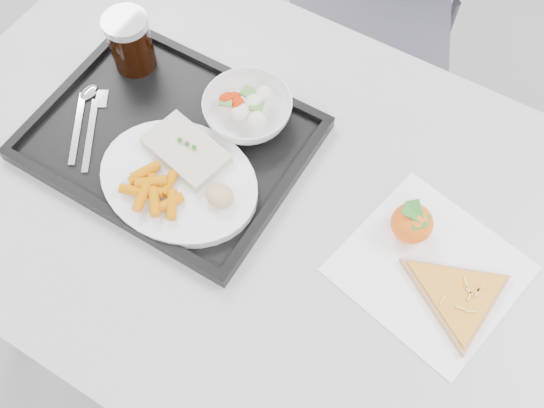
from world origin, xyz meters
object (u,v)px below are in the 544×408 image
Objects in this scene: dinner_plate at (179,181)px; pizza_slice at (457,296)px; salad_bowl at (248,110)px; tangerine at (412,223)px; cola_glass at (130,41)px; table at (257,210)px; tray at (170,140)px.

pizza_slice is (0.46, 0.06, -0.01)m from dinner_plate.
tangerine is at bearing -8.53° from salad_bowl.
cola_glass is at bearing -179.99° from salad_bowl.
cola_glass is at bearing 161.31° from table.
tray reaches higher than pizza_slice.
salad_bowl is at bearing 127.11° from table.
tray is at bearing -34.81° from cola_glass.
dinner_plate is 3.24× the size of tangerine.
tray is at bearing -132.04° from salad_bowl.
table is 7.89× the size of salad_bowl.
salad_bowl is 1.82× the size of tangerine.
table is 2.67× the size of tray.
salad_bowl reaches higher than pizza_slice.
pizza_slice is at bearing 7.04° from dinner_plate.
cola_glass reaches higher than pizza_slice.
table is 0.15m from dinner_plate.
tray is 0.19m from cola_glass.
table is 0.19m from tray.
cola_glass reaches higher than tray.
tray is 4.17× the size of cola_glass.
tray is (-0.18, 0.01, 0.08)m from table.
tray is 0.14m from salad_bowl.
dinner_plate is 1.78× the size of salad_bowl.
pizza_slice is (0.68, -0.11, -0.06)m from cola_glass.
pizza_slice is at bearing -0.89° from tray.
tray is 2.96× the size of salad_bowl.
tray is 1.67× the size of dinner_plate.
table is at bearing -166.24° from tangerine.
dinner_plate is at bearing -161.45° from tangerine.
cola_glass is at bearing 170.69° from pizza_slice.
dinner_plate is (0.07, -0.07, 0.02)m from tray.
cola_glass is at bearing 175.06° from tangerine.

